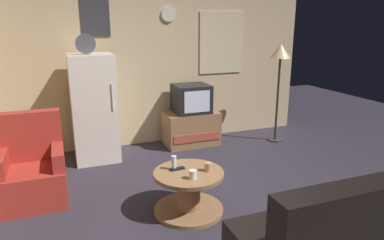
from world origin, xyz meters
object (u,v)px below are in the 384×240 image
(tv_stand, at_px, (191,128))
(coffee_table, at_px, (189,192))
(crt_tv, at_px, (191,99))
(armchair, at_px, (32,171))
(fridge, at_px, (94,108))
(wine_glass, at_px, (174,163))
(remote_control, at_px, (177,169))
(mug_ceramic_tan, at_px, (208,167))
(couch, at_px, (350,240))
(standing_lamp, at_px, (280,59))
(mug_ceramic_white, at_px, (193,175))

(tv_stand, xyz_separation_m, coffee_table, (-0.77, -1.96, -0.05))
(crt_tv, distance_m, armchair, 2.57)
(fridge, relative_size, wine_glass, 11.80)
(remote_control, bearing_deg, coffee_table, -49.37)
(coffee_table, height_order, mug_ceramic_tan, mug_ceramic_tan)
(remote_control, height_order, couch, couch)
(armchair, bearing_deg, crt_tv, 25.66)
(tv_stand, bearing_deg, fridge, -176.30)
(fridge, bearing_deg, standing_lamp, -4.65)
(wine_glass, height_order, mug_ceramic_white, wine_glass)
(wine_glass, distance_m, mug_ceramic_tan, 0.35)
(tv_stand, xyz_separation_m, crt_tv, (0.00, -0.00, 0.49))
(tv_stand, xyz_separation_m, remote_control, (-0.86, -1.87, 0.19))
(mug_ceramic_white, xyz_separation_m, mug_ceramic_tan, (0.21, 0.12, 0.00))
(fridge, distance_m, mug_ceramic_white, 2.17)
(tv_stand, distance_m, couch, 3.31)
(fridge, xyz_separation_m, standing_lamp, (2.88, -0.23, 0.60))
(tv_stand, xyz_separation_m, mug_ceramic_tan, (-0.58, -2.01, 0.22))
(mug_ceramic_tan, height_order, armchair, armchair)
(wine_glass, bearing_deg, armchair, 151.44)
(tv_stand, bearing_deg, coffee_table, -111.51)
(remote_control, height_order, armchair, armchair)
(tv_stand, height_order, armchair, armchair)
(mug_ceramic_white, bearing_deg, couch, -54.98)
(crt_tv, height_order, mug_ceramic_white, crt_tv)
(standing_lamp, bearing_deg, coffee_table, -142.88)
(wine_glass, bearing_deg, mug_ceramic_white, -70.18)
(mug_ceramic_white, height_order, mug_ceramic_tan, same)
(mug_ceramic_tan, bearing_deg, wine_glass, 152.98)
(crt_tv, bearing_deg, mug_ceramic_white, -110.54)
(standing_lamp, relative_size, mug_ceramic_tan, 17.67)
(fridge, xyz_separation_m, remote_control, (0.63, -1.78, -0.30))
(crt_tv, height_order, armchair, crt_tv)
(mug_ceramic_tan, distance_m, remote_control, 0.32)
(mug_ceramic_tan, relative_size, couch, 0.05)
(tv_stand, height_order, coffee_table, tv_stand)
(standing_lamp, bearing_deg, armchair, -168.16)
(crt_tv, xyz_separation_m, couch, (0.03, -3.31, -0.44))
(wine_glass, bearing_deg, tv_stand, 64.25)
(mug_ceramic_tan, bearing_deg, couch, -64.75)
(tv_stand, xyz_separation_m, standing_lamp, (1.38, -0.33, 1.09))
(coffee_table, xyz_separation_m, mug_ceramic_tan, (0.19, -0.05, 0.27))
(coffee_table, relative_size, mug_ceramic_white, 8.00)
(crt_tv, xyz_separation_m, mug_ceramic_tan, (-0.58, -2.01, -0.27))
(fridge, bearing_deg, remote_control, -70.44)
(wine_glass, relative_size, armchair, 0.16)
(fridge, relative_size, coffee_table, 2.46)
(crt_tv, height_order, wine_glass, crt_tv)
(standing_lamp, bearing_deg, remote_control, -145.53)
(mug_ceramic_white, bearing_deg, coffee_table, 83.03)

